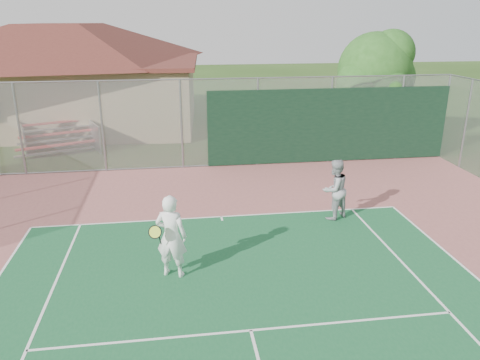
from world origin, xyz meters
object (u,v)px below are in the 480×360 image
(player_grey_back, at_px, (335,190))
(clubhouse, at_px, (65,65))
(player_white_front, at_px, (171,237))
(tree, at_px, (376,72))
(bleachers, at_px, (59,137))

(player_grey_back, bearing_deg, clubhouse, -81.50)
(player_white_front, bearing_deg, clubhouse, -52.83)
(tree, distance_m, player_grey_back, 8.90)
(tree, bearing_deg, clubhouse, 154.06)
(clubhouse, relative_size, tree, 2.95)
(clubhouse, height_order, tree, clubhouse)
(bleachers, bearing_deg, player_grey_back, -64.38)
(clubhouse, relative_size, player_white_front, 7.81)
(player_white_front, height_order, player_grey_back, player_white_front)
(clubhouse, bearing_deg, player_white_front, -68.31)
(player_grey_back, bearing_deg, player_white_front, 2.03)
(tree, height_order, player_grey_back, tree)
(clubhouse, height_order, player_white_front, clubhouse)
(tree, xyz_separation_m, player_grey_back, (-4.25, -7.39, -2.55))
(bleachers, xyz_separation_m, player_grey_back, (9.76, -9.05, 0.26))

